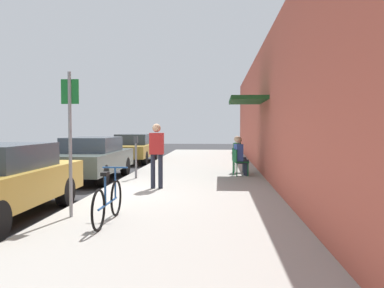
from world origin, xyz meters
The scene contains 13 objects.
ground_plane centered at (0.00, 0.00, 0.00)m, with size 60.00×60.00×0.00m, color #2D2D30.
sidewalk_slab centered at (2.25, 2.00, 0.06)m, with size 4.50×32.00×0.12m, color #9E9B93.
building_facade centered at (4.64, 2.01, 2.26)m, with size 1.40×32.00×4.52m.
parked_car_1 centered at (-1.10, 2.97, 0.73)m, with size 1.80×4.40×1.40m.
parked_car_2 centered at (-1.10, 9.34, 0.71)m, with size 1.80×4.40×1.38m.
parking_meter centered at (0.45, 2.60, 0.89)m, with size 0.12×0.10×1.32m.
street_sign centered at (0.40, -2.69, 1.64)m, with size 0.32×0.06×2.60m.
bicycle_0 centered at (1.20, -3.09, 0.48)m, with size 0.46×1.71×0.90m.
cafe_chair_0 centered at (3.69, 3.44, 0.62)m, with size 0.54×0.54×0.87m.
seated_patron_0 centered at (3.75, 3.45, 0.82)m, with size 0.49×0.44×1.29m.
cafe_chair_1 centered at (3.69, 4.43, 0.62)m, with size 0.52×0.52×0.87m.
seated_patron_1 centered at (3.75, 4.42, 0.82)m, with size 0.48×0.43×1.29m.
pedestrian_standing centered at (1.42, 0.64, 1.12)m, with size 0.36×0.22×1.70m.
Camera 1 is at (3.07, -9.54, 1.75)m, focal length 36.74 mm.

